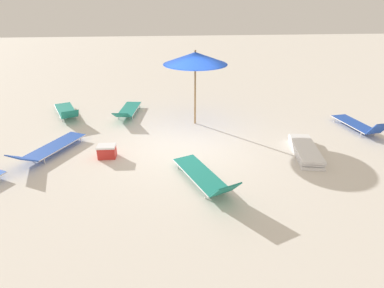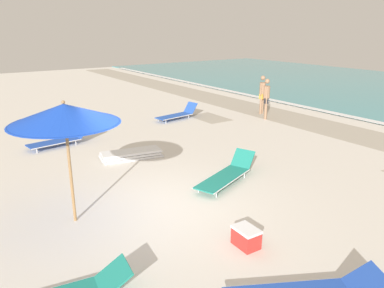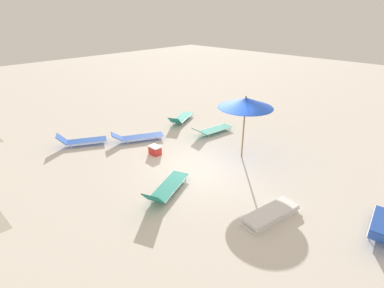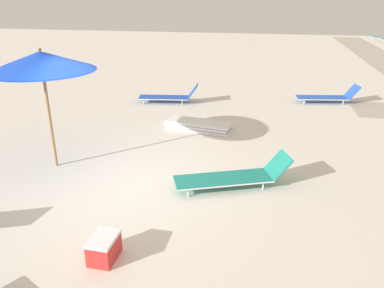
{
  "view_description": "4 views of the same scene",
  "coord_description": "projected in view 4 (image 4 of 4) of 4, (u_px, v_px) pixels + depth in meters",
  "views": [
    {
      "loc": [
        0.56,
        8.42,
        4.03
      ],
      "look_at": [
        -0.09,
        1.54,
        0.68
      ],
      "focal_mm": 28.0,
      "sensor_mm": 36.0,
      "label": 1
    },
    {
      "loc": [
        6.69,
        -3.43,
        3.87
      ],
      "look_at": [
        -0.63,
        1.52,
        1.11
      ],
      "focal_mm": 35.0,
      "sensor_mm": 36.0,
      "label": 2
    },
    {
      "loc": [
        -6.63,
        7.77,
        5.54
      ],
      "look_at": [
        0.15,
        0.74,
        1.1
      ],
      "focal_mm": 28.0,
      "sensor_mm": 36.0,
      "label": 3
    },
    {
      "loc": [
        6.27,
        2.86,
        3.56
      ],
      "look_at": [
        -0.37,
        1.54,
        0.8
      ],
      "focal_mm": 35.0,
      "sensor_mm": 36.0,
      "label": 4
    }
  ],
  "objects": [
    {
      "name": "ground_plane",
      "position": [
        114.0,
        185.0,
        7.59
      ],
      "size": [
        60.0,
        60.0,
        0.16
      ],
      "color": "silver"
    },
    {
      "name": "sun_lounger_mid_beach_pair_a",
      "position": [
        170.0,
        96.0,
        12.91
      ],
      "size": [
        0.87,
        2.09,
        0.63
      ],
      "rotation": [
        0.0,
        0.0,
        0.13
      ],
      "color": "blue",
      "rests_on": "ground_plane"
    },
    {
      "name": "sun_lounger_near_water_right",
      "position": [
        328.0,
        96.0,
        12.9
      ],
      "size": [
        0.93,
        2.1,
        0.63
      ],
      "rotation": [
        0.0,
        0.0,
        0.17
      ],
      "color": "blue",
      "rests_on": "ground_plane"
    },
    {
      "name": "cooler_box",
      "position": [
        104.0,
        248.0,
        5.31
      ],
      "size": [
        0.51,
        0.37,
        0.37
      ],
      "rotation": [
        0.0,
        0.0,
        6.25
      ],
      "color": "red",
      "rests_on": "ground_plane"
    },
    {
      "name": "lounger_stack",
      "position": [
        199.0,
        125.0,
        10.39
      ],
      "size": [
        0.95,
        1.99,
        0.24
      ],
      "rotation": [
        0.0,
        0.0,
        -0.19
      ],
      "color": "white",
      "rests_on": "ground_plane"
    },
    {
      "name": "sun_lounger_under_umbrella",
      "position": [
        234.0,
        176.0,
        7.32
      ],
      "size": [
        1.4,
        2.32,
        0.6
      ],
      "rotation": [
        0.0,
        0.0,
        0.38
      ],
      "color": "#1E8475",
      "rests_on": "ground_plane"
    },
    {
      "name": "beach_umbrella",
      "position": [
        41.0,
        61.0,
        7.42
      ],
      "size": [
        2.14,
        2.14,
        2.55
      ],
      "color": "#9E7547",
      "rests_on": "ground_plane"
    }
  ]
}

